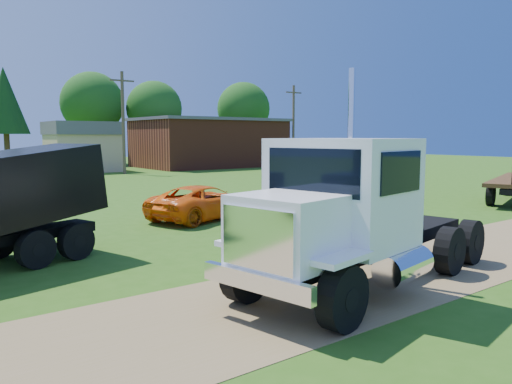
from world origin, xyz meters
TOP-DOWN VIEW (x-y plane):
  - ground at (0.00, 0.00)m, footprint 140.00×140.00m
  - dirt_track at (0.00, 0.00)m, footprint 120.00×4.20m
  - white_semi_tractor at (-3.62, -0.39)m, footprint 8.32×4.06m
  - orange_pickup at (-1.03, 9.74)m, footprint 5.42×3.66m
  - spectator_b at (3.70, 7.50)m, footprint 1.09×1.03m
  - brick_building at (18.00, 40.00)m, footprint 15.40×10.40m
  - tan_shed at (4.00, 40.00)m, footprint 6.20×5.40m
  - utility_poles at (6.00, 35.00)m, footprint 42.20×0.28m
  - tree_row at (1.15, 49.72)m, footprint 59.89×12.22m

SIDE VIEW (x-z plane):
  - ground at x=0.00m, z-range 0.00..0.00m
  - dirt_track at x=0.00m, z-range 0.00..0.01m
  - orange_pickup at x=-1.03m, z-range 0.00..1.38m
  - spectator_b at x=3.70m, z-range 0.00..1.77m
  - white_semi_tractor at x=-3.62m, z-range -0.78..4.13m
  - tan_shed at x=4.00m, z-range 0.07..4.77m
  - brick_building at x=18.00m, z-range 0.01..5.31m
  - utility_poles at x=6.00m, z-range 0.21..9.21m
  - tree_row at x=1.15m, z-range 1.43..13.09m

